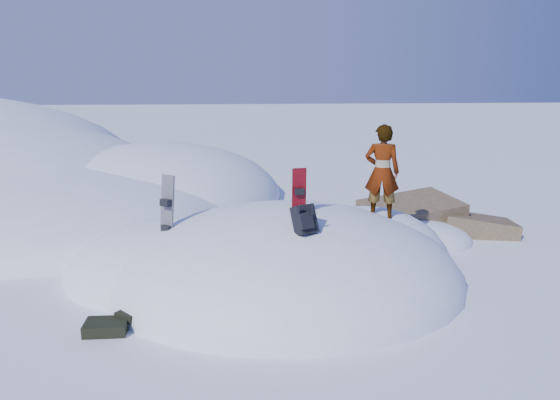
{
  "coord_description": "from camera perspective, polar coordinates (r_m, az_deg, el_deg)",
  "views": [
    {
      "loc": [
        -0.89,
        -10.08,
        4.05
      ],
      "look_at": [
        -0.08,
        0.3,
        1.59
      ],
      "focal_mm": 35.0,
      "sensor_mm": 36.0,
      "label": 1
    }
  ],
  "objects": [
    {
      "name": "rock_outcrop",
      "position": [
        14.45,
        14.36,
        -3.34
      ],
      "size": [
        4.68,
        4.41,
        1.68
      ],
      "color": "brown",
      "rests_on": "ground"
    },
    {
      "name": "snow_mound",
      "position": [
        11.1,
        -0.45,
        -8.08
      ],
      "size": [
        8.0,
        6.0,
        3.0
      ],
      "color": "white",
      "rests_on": "ground"
    },
    {
      "name": "snowboard_red",
      "position": [
        10.05,
        1.99,
        -0.53
      ],
      "size": [
        0.27,
        0.17,
        1.42
      ],
      "rotation": [
        0.0,
        0.0,
        0.14
      ],
      "color": "#B10917",
      "rests_on": "snow_mound"
    },
    {
      "name": "snowboard_dark",
      "position": [
        10.53,
        -11.76,
        -1.9
      ],
      "size": [
        0.38,
        0.37,
        1.68
      ],
      "rotation": [
        0.0,
        0.0,
        -0.69
      ],
      "color": "black",
      "rests_on": "snow_mound"
    },
    {
      "name": "ground",
      "position": [
        10.9,
        0.56,
        -8.51
      ],
      "size": [
        120.0,
        120.0,
        0.0
      ],
      "primitive_type": "plane",
      "color": "white",
      "rests_on": "ground"
    },
    {
      "name": "backpack",
      "position": [
        9.29,
        2.59,
        -2.08
      ],
      "size": [
        0.51,
        0.57,
        0.59
      ],
      "rotation": [
        0.0,
        0.0,
        0.49
      ],
      "color": "black",
      "rests_on": "snow_mound"
    },
    {
      "name": "person",
      "position": [
        11.07,
        10.61,
        2.9
      ],
      "size": [
        0.79,
        0.63,
        1.91
      ],
      "primitive_type": "imported",
      "rotation": [
        0.0,
        0.0,
        2.87
      ],
      "color": "slate",
      "rests_on": "snow_mound"
    },
    {
      "name": "gear_pile",
      "position": [
        9.31,
        -17.36,
        -12.35
      ],
      "size": [
        0.86,
        0.64,
        0.23
      ],
      "rotation": [
        0.0,
        0.0,
        0.01
      ],
      "color": "black",
      "rests_on": "ground"
    }
  ]
}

